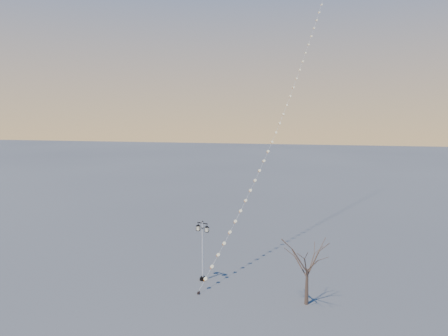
# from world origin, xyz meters

# --- Properties ---
(ground) EXTENTS (300.00, 300.00, 0.00)m
(ground) POSITION_xyz_m (0.00, 0.00, 0.00)
(ground) COLOR #515252
(ground) RESTS_ON ground
(street_lamp) EXTENTS (1.13, 0.62, 4.59)m
(street_lamp) POSITION_xyz_m (-0.50, 3.55, 2.54)
(street_lamp) COLOR black
(street_lamp) RESTS_ON ground
(bare_tree) EXTENTS (2.64, 2.64, 4.38)m
(bare_tree) POSITION_xyz_m (7.25, 1.24, 3.04)
(bare_tree) COLOR brown
(bare_tree) RESTS_ON ground
(kite_train) EXTENTS (10.47, 33.99, 34.50)m
(kite_train) POSITION_xyz_m (4.80, 17.81, 17.13)
(kite_train) COLOR black
(kite_train) RESTS_ON ground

